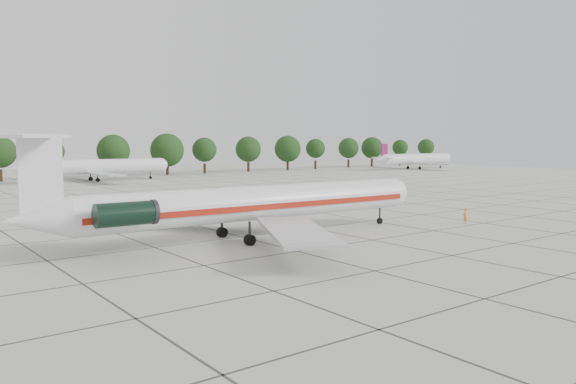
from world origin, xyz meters
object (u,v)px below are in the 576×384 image
at_px(bg_airliner_c, 98,167).
at_px(bg_airliner_e, 416,159).
at_px(ground_crew, 465,216).
at_px(main_airliner, 241,204).

xyz_separation_m(bg_airliner_c, bg_airliner_e, (89.98, -7.48, 0.00)).
height_order(ground_crew, bg_airliner_c, bg_airliner_c).
distance_m(main_airliner, bg_airliner_e, 123.83).
height_order(main_airliner, bg_airliner_c, main_airliner).
bearing_deg(ground_crew, bg_airliner_c, -101.74).
distance_m(main_airliner, ground_crew, 23.84).
relative_size(main_airliner, bg_airliner_c, 1.33).
height_order(main_airliner, bg_airliner_e, main_airliner).
bearing_deg(main_airliner, bg_airliner_e, 35.16).
xyz_separation_m(ground_crew, bg_airliner_e, (80.29, 73.80, 2.10)).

